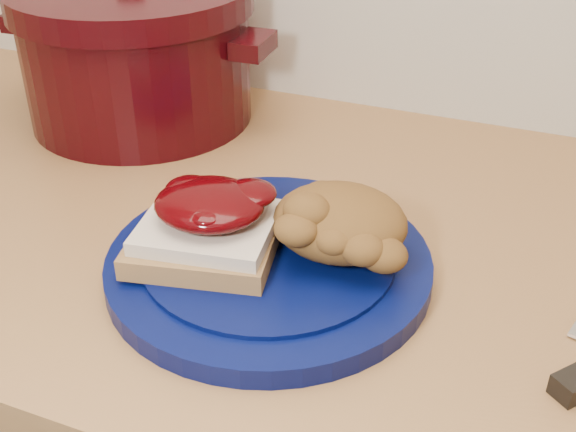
% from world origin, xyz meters
% --- Properties ---
extents(plate, '(0.31, 0.31, 0.02)m').
position_xyz_m(plate, '(-0.03, 1.41, 0.91)').
color(plate, '#040B3B').
rests_on(plate, wood_countertop).
extents(sandwich, '(0.14, 0.13, 0.06)m').
position_xyz_m(sandwich, '(-0.08, 1.39, 0.95)').
color(sandwich, olive).
rests_on(sandwich, plate).
extents(stuffing_mound, '(0.13, 0.11, 0.06)m').
position_xyz_m(stuffing_mound, '(0.02, 1.44, 0.95)').
color(stuffing_mound, brown).
rests_on(stuffing_mound, plate).
extents(dutch_oven, '(0.34, 0.30, 0.18)m').
position_xyz_m(dutch_oven, '(-0.31, 1.66, 0.98)').
color(dutch_oven, black).
rests_on(dutch_oven, wood_countertop).
extents(pepper_grinder, '(0.07, 0.07, 0.13)m').
position_xyz_m(pepper_grinder, '(-0.32, 1.66, 0.97)').
color(pepper_grinder, black).
rests_on(pepper_grinder, wood_countertop).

